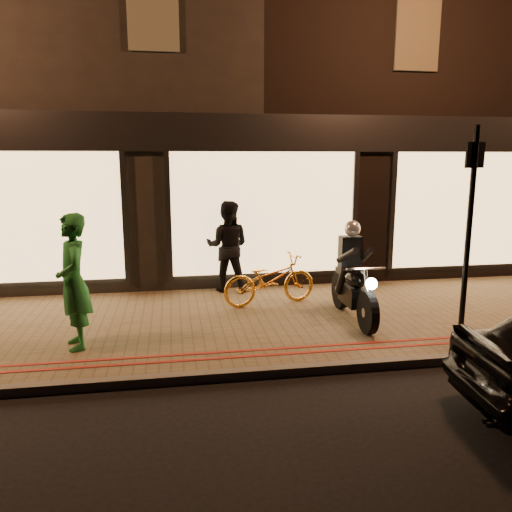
{
  "coord_description": "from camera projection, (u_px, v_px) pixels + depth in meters",
  "views": [
    {
      "loc": [
        -1.78,
        -5.64,
        2.68
      ],
      "look_at": [
        -0.44,
        2.26,
        1.1
      ],
      "focal_mm": 35.0,
      "sensor_mm": 36.0,
      "label": 1
    }
  ],
  "objects": [
    {
      "name": "building_row",
      "position": [
        232.0,
        102.0,
        14.14
      ],
      "size": [
        48.0,
        10.11,
        8.5
      ],
      "color": "black",
      "rests_on": "ground"
    },
    {
      "name": "red_kerb_lines",
      "position": [
        309.0,
        349.0,
        6.78
      ],
      "size": [
        50.0,
        0.26,
        0.01
      ],
      "color": "maroon",
      "rests_on": "sidewalk"
    },
    {
      "name": "bicycle_gold",
      "position": [
        270.0,
        280.0,
        8.8
      ],
      "size": [
        1.79,
        0.94,
        0.9
      ],
      "primitive_type": "imported",
      "rotation": [
        0.0,
        0.0,
        1.78
      ],
      "color": "orange",
      "rests_on": "sidewalk"
    },
    {
      "name": "person_green",
      "position": [
        73.0,
        282.0,
        6.7
      ],
      "size": [
        0.62,
        0.78,
        1.85
      ],
      "primitive_type": "imported",
      "rotation": [
        0.0,
        0.0,
        -1.27
      ],
      "color": "#1E7330",
      "rests_on": "sidewalk"
    },
    {
      "name": "motorcycle",
      "position": [
        353.0,
        282.0,
        7.96
      ],
      "size": [
        0.6,
        1.94,
        1.59
      ],
      "rotation": [
        0.0,
        0.0,
        -0.02
      ],
      "color": "black",
      "rests_on": "sidewalk"
    },
    {
      "name": "person_dark",
      "position": [
        228.0,
        246.0,
        9.63
      ],
      "size": [
        0.99,
        0.85,
        1.76
      ],
      "primitive_type": "imported",
      "rotation": [
        0.0,
        0.0,
        2.9
      ],
      "color": "black",
      "rests_on": "sidewalk"
    },
    {
      "name": "kerb_stone",
      "position": [
        320.0,
        369.0,
        6.3
      ],
      "size": [
        50.0,
        0.14,
        0.12
      ],
      "primitive_type": "cube",
      "color": "#59544C",
      "rests_on": "ground"
    },
    {
      "name": "ground",
      "position": [
        321.0,
        375.0,
        6.27
      ],
      "size": [
        90.0,
        90.0,
        0.0
      ],
      "primitive_type": "plane",
      "color": "black",
      "rests_on": "ground"
    },
    {
      "name": "sign_post",
      "position": [
        470.0,
        222.0,
        6.98
      ],
      "size": [
        0.34,
        0.13,
        3.0
      ],
      "rotation": [
        0.0,
        0.0,
        0.31
      ],
      "color": "black",
      "rests_on": "sidewalk"
    },
    {
      "name": "sidewalk",
      "position": [
        285.0,
        320.0,
        8.19
      ],
      "size": [
        50.0,
        4.0,
        0.12
      ],
      "primitive_type": "cube",
      "color": "#746347",
      "rests_on": "ground"
    }
  ]
}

